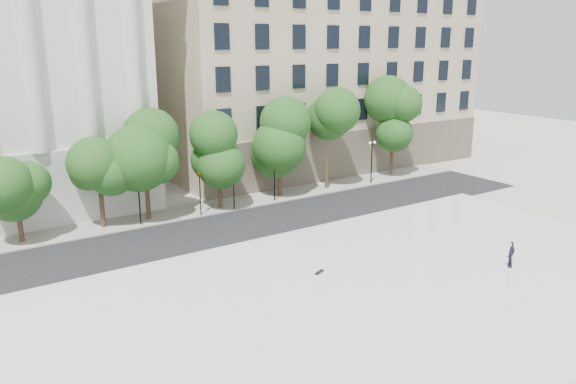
# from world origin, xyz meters

# --- Properties ---
(ground) EXTENTS (160.00, 160.00, 0.00)m
(ground) POSITION_xyz_m (0.00, 0.00, 0.00)
(ground) COLOR #B6B3AC
(ground) RESTS_ON ground
(plaza) EXTENTS (44.00, 22.00, 0.45)m
(plaza) POSITION_xyz_m (0.00, 3.00, 0.23)
(plaza) COLOR silver
(plaza) RESTS_ON ground
(street) EXTENTS (60.00, 8.00, 0.02)m
(street) POSITION_xyz_m (0.00, 18.00, 0.01)
(street) COLOR black
(street) RESTS_ON ground
(far_sidewalk) EXTENTS (60.00, 4.00, 0.12)m
(far_sidewalk) POSITION_xyz_m (0.00, 24.00, 0.06)
(far_sidewalk) COLOR #B2AEA4
(far_sidewalk) RESTS_ON ground
(building_east) EXTENTS (36.00, 26.15, 23.00)m
(building_east) POSITION_xyz_m (20.00, 38.91, 11.14)
(building_east) COLOR #C0B593
(building_east) RESTS_ON ground
(traffic_light_west) EXTENTS (0.72, 1.74, 4.19)m
(traffic_light_west) POSITION_xyz_m (-0.28, 22.30, 3.68)
(traffic_light_west) COLOR black
(traffic_light_west) RESTS_ON ground
(traffic_light_east) EXTENTS (0.82, 1.58, 4.13)m
(traffic_light_east) POSITION_xyz_m (2.81, 22.30, 3.61)
(traffic_light_east) COLOR black
(traffic_light_east) RESTS_ON ground
(person_lying) EXTENTS (1.48, 1.64, 0.44)m
(person_lying) POSITION_xyz_m (10.42, 0.87, 0.67)
(person_lying) COLOR black
(person_lying) RESTS_ON plaza
(skateboard) EXTENTS (0.83, 0.51, 0.08)m
(skateboard) POSITION_xyz_m (0.18, 6.73, 0.49)
(skateboard) COLOR black
(skateboard) RESTS_ON plaza
(street_trees) EXTENTS (47.87, 4.89, 8.25)m
(street_trees) POSITION_xyz_m (0.65, 23.76, 5.31)
(street_trees) COLOR #382619
(street_trees) RESTS_ON ground
(lamp_posts) EXTENTS (37.29, 0.28, 4.46)m
(lamp_posts) POSITION_xyz_m (1.02, 22.60, 2.91)
(lamp_posts) COLOR black
(lamp_posts) RESTS_ON ground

